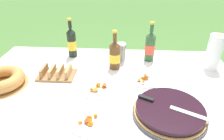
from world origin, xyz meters
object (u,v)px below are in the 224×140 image
Objects in this scene: berry_tart at (169,112)px; snack_plate_left at (89,122)px; cup_stack at (121,53)px; snack_plate_right at (144,79)px; paper_towel_roll at (214,52)px; cider_bottle_green at (150,46)px; serving_knife at (165,105)px; snack_plate_near at (97,88)px; bundt_cake at (1,80)px; cider_bottle_amber at (115,55)px; juice_bottle_red at (72,42)px; bread_board at (57,73)px.

berry_tart is 1.96× the size of snack_plate_left.
cup_stack is (-0.28, 0.62, 0.05)m from berry_tart.
paper_towel_roll reaches higher than snack_plate_right.
cider_bottle_green reaches higher than cup_stack.
serving_knife is 1.58× the size of snack_plate_near.
bundt_cake is 1.10× the size of cider_bottle_amber.
snack_plate_left is at bearing -99.58° from cider_bottle_amber.
bundt_cake reaches higher than snack_plate_right.
berry_tart is 0.61m from cider_bottle_amber.
cider_bottle_amber is at bearing -26.48° from juice_bottle_red.
snack_plate_left is at bearing -55.66° from bread_board.
cider_bottle_green is 1.59× the size of snack_plate_left.
serving_knife is at bearing -88.07° from cider_bottle_green.
juice_bottle_red is 0.84m from snack_plate_left.
snack_plate_near is at bearing -157.82° from paper_towel_roll.
bread_board is at bearing 153.72° from berry_tart.
berry_tart is 1.21× the size of bundt_cake.
cup_stack is 0.73m from snack_plate_left.
serving_knife is at bearing -11.43° from bundt_cake.
snack_plate_right is at bearing -38.43° from cider_bottle_amber.
paper_towel_roll reaches higher than cup_stack.
snack_plate_right is 0.77× the size of paper_towel_roll.
serving_knife is at bearing -67.27° from cup_stack.
cider_bottle_green is at bearing 23.57° from bread_board.
bundt_cake is 1.11m from cider_bottle_green.
snack_plate_near is (-0.43, 0.21, -0.02)m from berry_tart.
cider_bottle_amber is at bearing 141.57° from snack_plate_right.
snack_plate_near is at bearing -109.73° from cup_stack.
paper_towel_roll is at bearing 22.16° from snack_plate_right.
bundt_cake is at bearing -172.96° from snack_plate_right.
juice_bottle_red reaches higher than serving_knife.
snack_plate_right is at bearing -58.40° from cup_stack.
serving_knife is 0.96m from juice_bottle_red.
snack_plate_near reaches higher than snack_plate_right.
juice_bottle_red reaches higher than paper_towel_roll.
snack_plate_left is at bearing -168.14° from berry_tart.
snack_plate_right is (0.22, -0.17, -0.10)m from cider_bottle_amber.
serving_knife is 1.66× the size of snack_plate_right.
cup_stack is 0.33m from snack_plate_right.
serving_knife and bread_board have the same top height.
snack_plate_left is 0.78× the size of bread_board.
paper_towel_roll reaches higher than bundt_cake.
serving_knife is at bearing -45.60° from juice_bottle_red.
serving_knife is at bearing -26.50° from snack_plate_near.
berry_tart is 1.33× the size of cider_bottle_amber.
cider_bottle_green is 1.25× the size of bread_board.
juice_bottle_red reaches higher than snack_plate_left.
berry_tart is 0.05m from serving_knife.
snack_plate_right is at bearing 22.22° from snack_plate_near.
cup_stack is 0.53m from bread_board.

